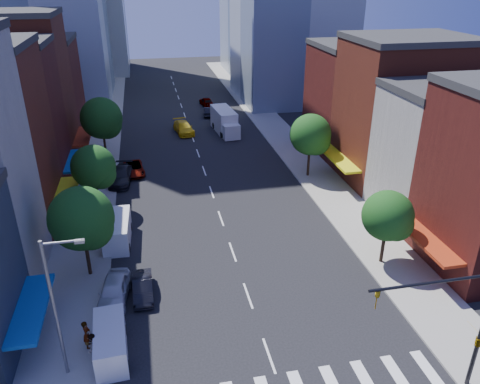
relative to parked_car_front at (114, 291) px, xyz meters
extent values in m
plane|color=black|center=(9.50, -7.44, -0.83)|extent=(220.00, 220.00, 0.00)
cube|color=gray|center=(-3.00, 32.56, -0.75)|extent=(5.00, 120.00, 0.15)
cube|color=gray|center=(22.00, 32.56, -0.75)|extent=(5.00, 120.00, 0.15)
cube|color=#5F2216|center=(-11.50, 30.06, 7.67)|extent=(12.00, 9.00, 17.00)
cube|color=#4E1713|center=(-11.50, 39.56, 5.67)|extent=(12.00, 10.00, 13.00)
cube|color=silver|center=(30.50, 7.56, 5.17)|extent=(12.00, 8.00, 12.00)
cube|color=#5F2216|center=(30.50, 16.56, 6.67)|extent=(12.00, 10.00, 15.00)
cube|color=#4E1713|center=(30.50, 26.56, 5.67)|extent=(12.00, 10.00, 13.00)
cylinder|color=black|center=(16.50, -11.94, 6.92)|extent=(7.00, 0.16, 0.16)
imported|color=gold|center=(13.50, -11.94, 6.32)|extent=(0.22, 0.18, 1.10)
imported|color=gold|center=(20.00, -11.94, 2.52)|extent=(0.48, 2.24, 0.90)
cylinder|color=slate|center=(-2.50, -6.44, 3.82)|extent=(0.20, 0.20, 9.00)
cylinder|color=slate|center=(-1.50, -6.44, 8.12)|extent=(2.00, 0.14, 0.14)
cube|color=slate|center=(-0.60, -6.44, 8.07)|extent=(0.50, 0.25, 0.18)
cylinder|color=black|center=(-2.00, 3.56, 1.28)|extent=(0.28, 0.28, 3.92)
sphere|color=#134215|center=(-2.00, 3.56, 4.22)|extent=(4.80, 4.80, 4.80)
sphere|color=#134215|center=(-1.40, 3.26, 3.52)|extent=(3.36, 3.36, 3.36)
cylinder|color=black|center=(-2.00, 14.56, 1.14)|extent=(0.28, 0.28, 3.64)
sphere|color=#134215|center=(-2.00, 14.56, 3.87)|extent=(4.20, 4.20, 4.20)
sphere|color=#134215|center=(-1.40, 14.26, 3.22)|extent=(2.94, 2.94, 2.94)
cylinder|color=black|center=(-2.00, 28.56, 1.42)|extent=(0.28, 0.28, 4.20)
sphere|color=#134215|center=(-2.00, 28.56, 4.57)|extent=(5.00, 5.00, 5.00)
sphere|color=#134215|center=(-1.40, 28.26, 3.82)|extent=(3.50, 3.50, 3.50)
cylinder|color=black|center=(21.00, 0.56, 1.00)|extent=(0.28, 0.28, 3.36)
sphere|color=#134215|center=(21.00, 0.56, 3.52)|extent=(4.00, 4.00, 4.00)
sphere|color=#134215|center=(21.60, 0.26, 2.92)|extent=(2.80, 2.80, 2.80)
cylinder|color=black|center=(21.00, 18.56, 1.28)|extent=(0.28, 0.28, 3.92)
sphere|color=#134215|center=(21.00, 18.56, 4.22)|extent=(4.60, 4.60, 4.60)
sphere|color=#134215|center=(21.60, 18.26, 3.52)|extent=(3.22, 3.22, 3.22)
imported|color=silver|center=(0.00, 0.00, 0.00)|extent=(2.58, 5.07, 1.65)
imported|color=black|center=(2.00, 0.19, -0.16)|extent=(1.47, 4.07, 1.34)
imported|color=#999999|center=(1.41, 23.37, -0.18)|extent=(2.66, 4.87, 1.29)
imported|color=black|center=(0.00, 21.12, -0.02)|extent=(3.00, 5.85, 1.62)
cube|color=silver|center=(0.00, -5.36, 0.15)|extent=(2.15, 4.77, 1.96)
cube|color=black|center=(0.11, -7.13, 0.43)|extent=(1.78, 1.04, 0.84)
cylinder|color=black|center=(-0.74, -6.99, -0.50)|extent=(0.28, 0.72, 0.71)
cylinder|color=black|center=(0.94, -6.89, -0.50)|extent=(0.28, 0.72, 0.71)
cylinder|color=black|center=(-0.94, -3.83, -0.50)|extent=(0.28, 0.72, 0.71)
cylinder|color=black|center=(0.74, -3.72, -0.50)|extent=(0.28, 0.72, 0.71)
cube|color=white|center=(0.00, 8.21, 0.29)|extent=(2.32, 5.37, 2.23)
cube|color=black|center=(-0.08, 6.20, 0.60)|extent=(2.00, 1.13, 0.95)
cylinder|color=black|center=(-1.02, 6.45, -0.46)|extent=(0.29, 0.81, 0.81)
cylinder|color=black|center=(0.89, 6.38, -0.46)|extent=(0.29, 0.81, 0.81)
cylinder|color=black|center=(-0.89, 10.05, -0.46)|extent=(0.29, 0.81, 0.81)
cylinder|color=black|center=(1.02, 9.98, -0.46)|extent=(0.29, 0.81, 0.81)
imported|color=yellow|center=(8.50, 37.27, -0.02)|extent=(3.03, 5.86, 1.62)
imported|color=black|center=(13.30, 45.53, -0.13)|extent=(1.94, 4.37, 1.40)
imported|color=#999999|center=(13.81, 51.72, -0.09)|extent=(2.24, 4.48, 1.47)
cube|color=silver|center=(14.40, 37.02, 0.82)|extent=(3.06, 6.88, 3.29)
cube|color=silver|center=(14.75, 33.13, 0.30)|extent=(2.42, 2.05, 2.06)
cylinder|color=black|center=(13.55, 33.85, -0.36)|extent=(0.39, 0.95, 0.93)
cylinder|color=black|center=(15.81, 34.05, -0.36)|extent=(0.39, 0.95, 0.93)
cylinder|color=black|center=(13.14, 38.46, -0.36)|extent=(0.39, 0.95, 0.93)
cylinder|color=black|center=(15.39, 38.66, -0.36)|extent=(0.39, 0.95, 0.93)
imported|color=#999999|center=(-1.46, -4.54, 0.30)|extent=(0.47, 0.72, 1.95)
imported|color=#999999|center=(-1.00, -5.81, 0.30)|extent=(1.05, 1.16, 1.96)
camera|label=1|loc=(3.35, -28.36, 20.75)|focal=35.00mm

